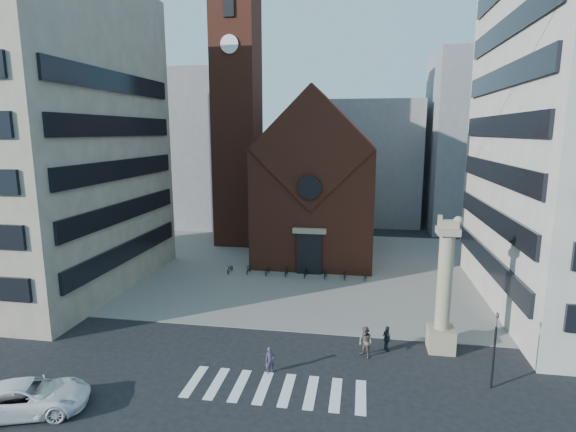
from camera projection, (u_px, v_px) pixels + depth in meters
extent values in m
plane|color=black|center=(276.00, 360.00, 27.06)|extent=(120.00, 120.00, 0.00)
cube|color=gray|center=(312.00, 267.00, 45.47)|extent=(46.00, 30.00, 0.05)
cube|color=#5F2A1D|center=(318.00, 200.00, 50.18)|extent=(12.00, 16.00, 12.00)
cube|color=maroon|center=(319.00, 146.00, 49.46)|extent=(12.00, 15.40, 12.00)
cube|color=#5F2A1D|center=(310.00, 149.00, 41.36)|extent=(11.76, 0.50, 11.76)
cylinder|color=black|center=(309.00, 187.00, 41.57)|extent=(2.20, 0.30, 2.20)
cube|color=black|center=(309.00, 254.00, 43.02)|extent=(2.40, 0.30, 4.00)
cube|color=tan|center=(309.00, 231.00, 42.55)|extent=(3.20, 0.40, 0.50)
cube|color=#5F2A1D|center=(237.00, 119.00, 53.04)|extent=(5.00, 5.00, 30.00)
cylinder|color=white|center=(229.00, 44.00, 49.04)|extent=(2.00, 0.20, 2.00)
cube|color=black|center=(228.00, 5.00, 48.30)|extent=(1.20, 0.20, 2.40)
cube|color=tan|center=(21.00, 138.00, 38.24)|extent=(18.00, 20.00, 26.00)
cube|color=gray|center=(195.00, 149.00, 67.04)|extent=(16.00, 14.00, 22.00)
cube|color=gray|center=(371.00, 162.00, 68.04)|extent=(14.00, 12.00, 18.00)
cube|color=gray|center=(490.00, 143.00, 61.98)|extent=(16.00, 14.00, 24.00)
cube|color=tan|center=(441.00, 339.00, 28.20)|extent=(1.60, 1.60, 1.50)
cylinder|color=tan|center=(445.00, 282.00, 27.51)|extent=(0.90, 0.90, 6.00)
cube|color=tan|center=(448.00, 231.00, 26.92)|extent=(1.30, 1.30, 0.40)
cube|color=tan|center=(448.00, 225.00, 26.84)|extent=(1.20, 0.50, 0.55)
sphere|color=tan|center=(458.00, 221.00, 26.71)|extent=(0.56, 0.56, 0.56)
cube|color=tan|center=(440.00, 218.00, 26.85)|extent=(0.25, 0.15, 0.35)
cylinder|color=black|center=(493.00, 358.00, 23.82)|extent=(0.12, 0.12, 3.50)
imported|color=black|center=(497.00, 320.00, 23.42)|extent=(0.13, 0.16, 0.80)
imported|color=white|center=(28.00, 397.00, 21.93)|extent=(6.24, 4.36, 1.58)
imported|color=#383346|center=(270.00, 360.00, 25.53)|extent=(0.67, 0.59, 1.54)
imported|color=#5A5048|center=(365.00, 342.00, 27.27)|extent=(1.19, 1.18, 1.94)
imported|color=#23242A|center=(387.00, 339.00, 28.12)|extent=(0.74, 1.03, 1.63)
imported|color=black|center=(230.00, 268.00, 43.65)|extent=(0.61, 1.62, 0.84)
imported|color=black|center=(249.00, 269.00, 43.34)|extent=(0.49, 1.57, 0.93)
imported|color=black|center=(267.00, 270.00, 43.05)|extent=(0.61, 1.62, 0.84)
imported|color=black|center=(286.00, 271.00, 42.74)|extent=(0.49, 1.57, 0.93)
imported|color=black|center=(306.00, 272.00, 42.45)|extent=(0.61, 1.62, 0.84)
imported|color=black|center=(325.00, 273.00, 42.14)|extent=(0.49, 1.57, 0.93)
imported|color=black|center=(345.00, 274.00, 41.84)|extent=(0.61, 1.62, 0.84)
imported|color=black|center=(365.00, 275.00, 41.54)|extent=(0.49, 1.57, 0.93)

